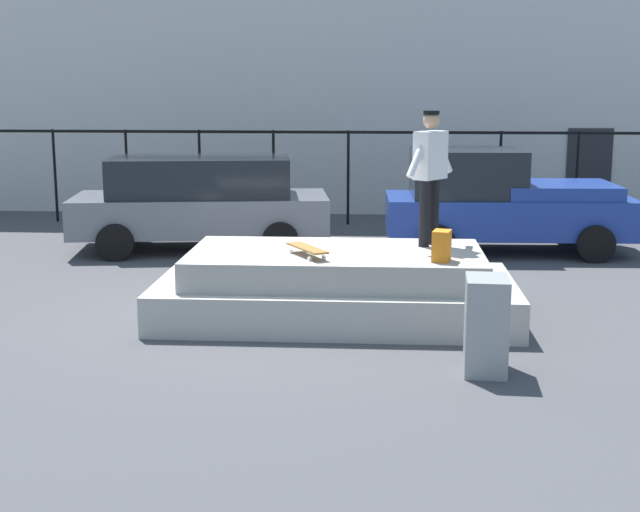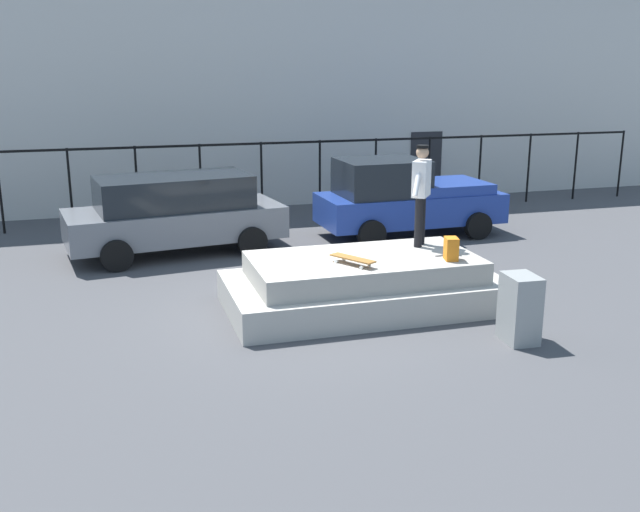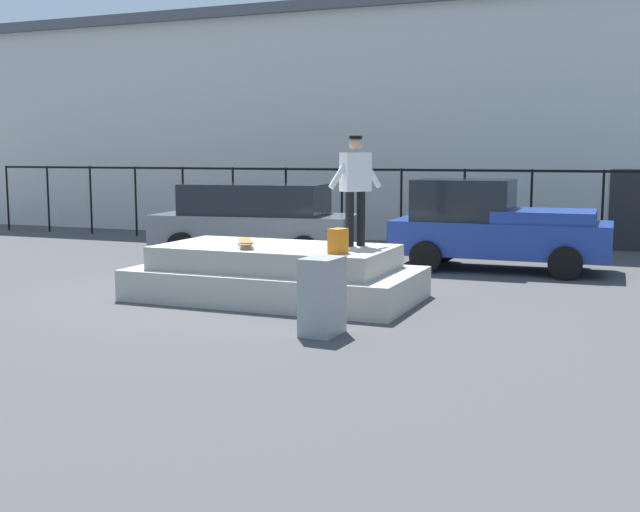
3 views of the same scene
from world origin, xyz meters
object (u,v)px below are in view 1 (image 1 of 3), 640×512
Objects in this scene: skateboard at (307,249)px; backpack at (442,246)px; car_blue_pickup_mid at (500,202)px; skateboarder at (430,167)px; car_grey_hatchback_near at (201,201)px; utility_box at (486,325)px.

backpack is (1.65, -0.17, 0.09)m from skateboard.
skateboard is 1.66m from backpack.
backpack is 5.45m from car_blue_pickup_mid.
skateboarder is 5.75m from car_grey_hatchback_near.
skateboard is 0.17× the size of car_grey_hatchback_near.
backpack is at bearing -6.00° from skateboard.
car_blue_pickup_mid is at bearing -1.69° from backpack.
utility_box is at bearing -79.67° from skateboarder.
backpack reaches higher than skateboard.
backpack is (0.10, -1.05, -0.85)m from skateboarder.
skateboard is 5.50m from car_grey_hatchback_near.
backpack is 0.37× the size of utility_box.
car_blue_pickup_mid is (3.06, 5.09, -0.07)m from skateboard.
skateboard is (-1.55, -0.87, -0.94)m from skateboarder.
car_grey_hatchback_near is at bearing 126.52° from utility_box.
skateboarder is 2.19× the size of skateboard.
car_grey_hatchback_near is 4.66× the size of utility_box.
skateboard is 5.94m from car_blue_pickup_mid.
utility_box is (2.03, -1.73, -0.47)m from skateboard.
skateboarder is 0.41× the size of car_blue_pickup_mid.
utility_box is at bearing -98.58° from car_blue_pickup_mid.
car_blue_pickup_mid reaches higher than utility_box.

